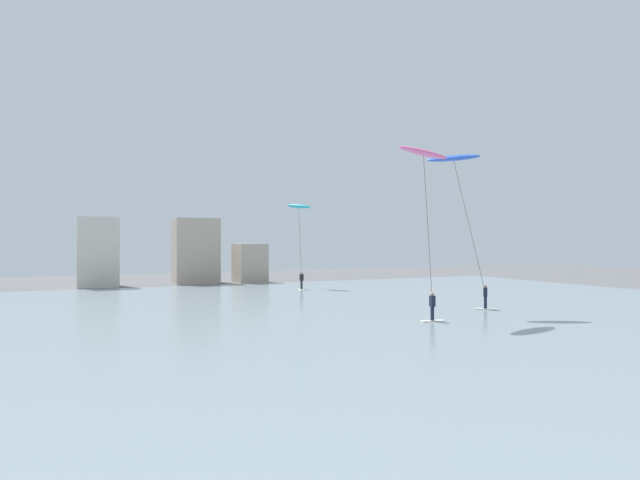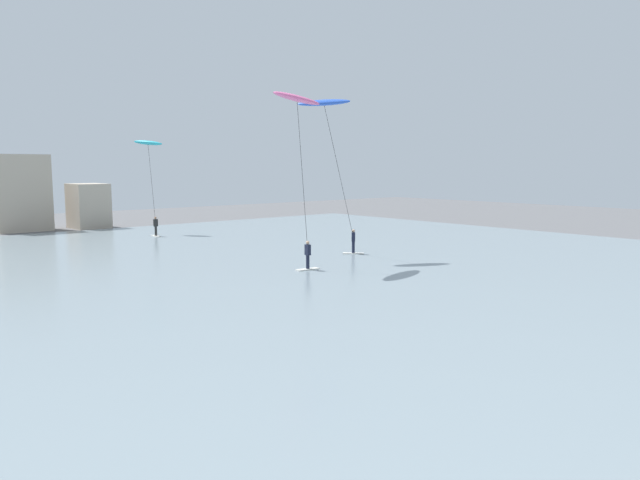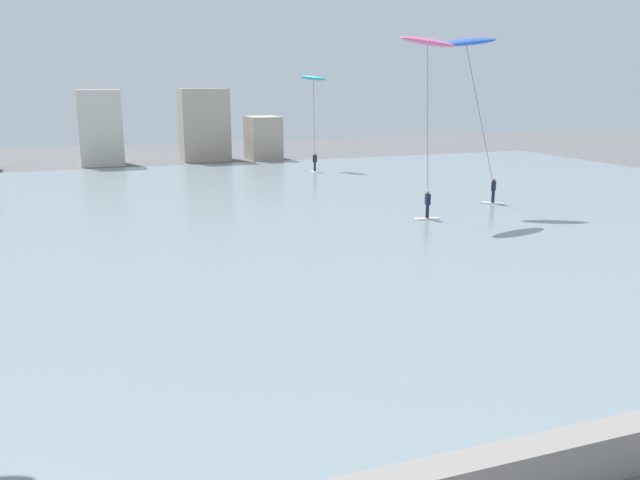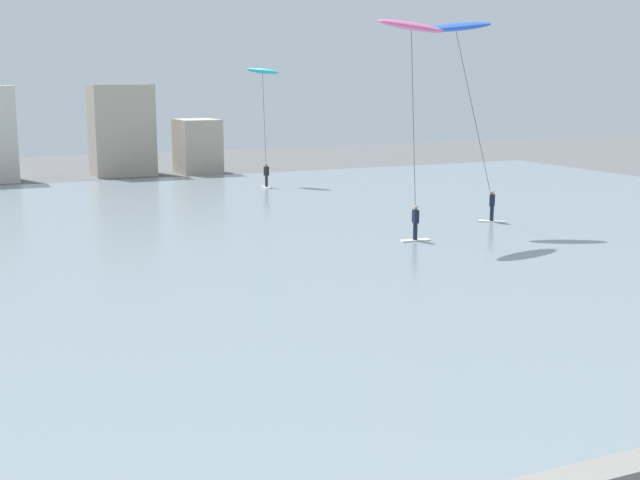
# 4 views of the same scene
# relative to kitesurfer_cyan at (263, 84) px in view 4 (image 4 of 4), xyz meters

# --- Properties ---
(water_bay) EXTENTS (84.00, 52.00, 0.10)m
(water_bay) POSITION_rel_kitesurfer_cyan_xyz_m (-14.65, -19.69, -7.04)
(water_bay) COLOR gray
(water_bay) RESTS_ON ground
(far_shore_buildings) EXTENTS (30.39, 4.98, 7.01)m
(far_shore_buildings) POSITION_rel_kitesurfer_cyan_xyz_m (-14.08, 9.89, -4.07)
(far_shore_buildings) COLOR gray
(far_shore_buildings) RESTS_ON ground
(kitesurfer_cyan) EXTENTS (2.35, 5.03, 8.20)m
(kitesurfer_cyan) POSITION_rel_kitesurfer_cyan_xyz_m (0.00, 0.00, 0.00)
(kitesurfer_cyan) COLOR silver
(kitesurfer_cyan) RESTS_ON water_bay
(kitesurfer_pink) EXTENTS (4.07, 2.80, 10.13)m
(kitesurfer_pink) POSITION_rel_kitesurfer_cyan_xyz_m (-1.31, -22.18, 2.09)
(kitesurfer_pink) COLOR silver
(kitesurfer_pink) RESTS_ON water_bay
(kitesurfer_blue) EXTENTS (4.81, 2.48, 10.25)m
(kitesurfer_blue) POSITION_rel_kitesurfer_cyan_xyz_m (2.43, -20.46, 2.08)
(kitesurfer_blue) COLOR silver
(kitesurfer_blue) RESTS_ON water_bay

